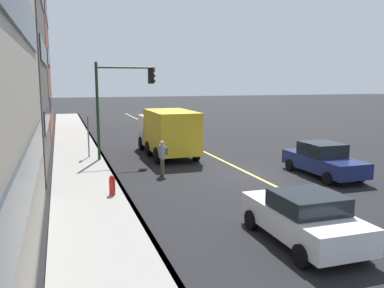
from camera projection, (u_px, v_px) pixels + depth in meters
name	position (u px, v px, depth m)	size (l,w,h in m)	color
ground	(250.00, 174.00, 20.11)	(200.00, 200.00, 0.00)	black
sidewalk_slab	(87.00, 186.00, 17.66)	(80.00, 2.92, 0.15)	gray
curb_edge	(118.00, 183.00, 18.09)	(80.00, 0.16, 0.15)	slate
lane_stripe_center	(250.00, 174.00, 20.11)	(80.00, 0.16, 0.01)	#D8CC4C
car_navy	(323.00, 160.00, 19.66)	(4.72, 1.97, 1.63)	navy
car_white	(303.00, 217.00, 11.51)	(4.22, 2.04, 1.51)	silver
truck_yellow	(168.00, 131.00, 24.85)	(6.71, 2.58, 2.85)	silver
pedestrian_with_backpack	(162.00, 155.00, 19.69)	(0.42, 0.37, 1.73)	brown
traffic_light_mast	(120.00, 94.00, 22.95)	(0.28, 3.44, 5.64)	#1E3823
street_sign_post	(88.00, 132.00, 23.67)	(0.60, 0.08, 2.78)	slate
fire_hydrant	(112.00, 187.00, 15.93)	(0.24, 0.24, 0.94)	red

